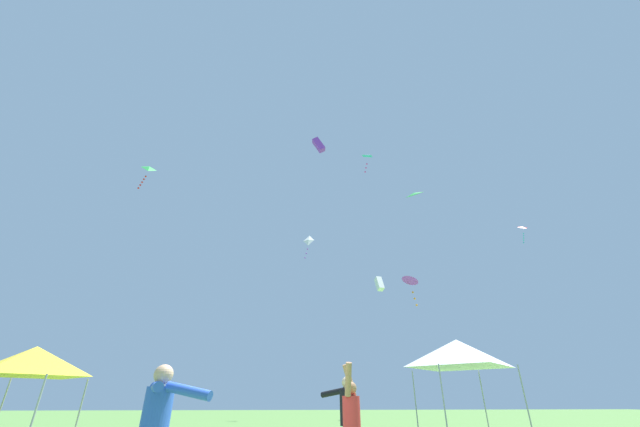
# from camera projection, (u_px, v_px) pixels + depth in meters

# --- Properties ---
(person_flyer_red) EXTENTS (0.33, 0.59, 2.01)m
(person_flyer_red) POSITION_uv_depth(u_px,v_px,m) (351.00, 419.00, 6.79)
(person_flyer_red) COLOR #2D2D38
(person_flyer_red) RESTS_ON ground
(person_watcher_blue) EXTENTS (0.91, 0.67, 1.78)m
(person_watcher_blue) POSITION_uv_depth(u_px,v_px,m) (156.00, 427.00, 4.52)
(person_watcher_blue) COLOR #2D2D38
(person_watcher_blue) RESTS_ON ground
(person_companion_black) EXTENTS (0.81, 0.86, 1.83)m
(person_companion_black) POSITION_uv_depth(u_px,v_px,m) (348.00, 414.00, 7.87)
(person_companion_black) COLOR #2D2D38
(person_companion_black) RESTS_ON ground
(canopy_tent_yellow) EXTENTS (2.66, 2.66, 2.84)m
(canopy_tent_yellow) POSITION_uv_depth(u_px,v_px,m) (33.00, 361.00, 11.09)
(canopy_tent_yellow) COLOR #9E9EA3
(canopy_tent_yellow) RESTS_ON ground
(canopy_tent_white) EXTENTS (3.40, 3.40, 3.64)m
(canopy_tent_white) POSITION_uv_depth(u_px,v_px,m) (458.00, 353.00, 15.16)
(canopy_tent_white) COLOR #9E9EA3
(canopy_tent_white) RESTS_ON ground
(kite_purple_delta) EXTENTS (1.10, 1.11, 1.66)m
(kite_purple_delta) POSITION_uv_depth(u_px,v_px,m) (410.00, 280.00, 19.22)
(kite_purple_delta) COLOR purple
(kite_green_diamond) EXTENTS (1.48, 1.55, 3.22)m
(kite_green_diamond) POSITION_uv_depth(u_px,v_px,m) (148.00, 169.00, 37.29)
(kite_green_diamond) COLOR green
(kite_red_diamond) EXTENTS (0.54, 0.68, 1.47)m
(kite_red_diamond) POSITION_uv_depth(u_px,v_px,m) (523.00, 228.00, 26.00)
(kite_red_diamond) COLOR red
(kite_white_box) EXTENTS (0.76, 1.15, 1.49)m
(kite_white_box) POSITION_uv_depth(u_px,v_px,m) (379.00, 284.00, 35.22)
(kite_white_box) COLOR white
(kite_cyan_diamond) EXTENTS (0.67, 0.79, 1.44)m
(kite_cyan_diamond) POSITION_uv_depth(u_px,v_px,m) (367.00, 156.00, 21.25)
(kite_cyan_diamond) COLOR #2DB7CC
(kite_green_delta) EXTENTS (1.74, 1.73, 0.74)m
(kite_green_delta) POSITION_uv_depth(u_px,v_px,m) (414.00, 194.00, 24.74)
(kite_green_delta) COLOR green
(kite_purple_box) EXTENTS (1.15, 0.59, 1.39)m
(kite_purple_box) POSITION_uv_depth(u_px,v_px,m) (319.00, 145.00, 30.99)
(kite_purple_box) COLOR purple
(kite_white_diamond) EXTENTS (0.94, 0.84, 2.43)m
(kite_white_diamond) POSITION_uv_depth(u_px,v_px,m) (308.00, 241.00, 36.69)
(kite_white_diamond) COLOR white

